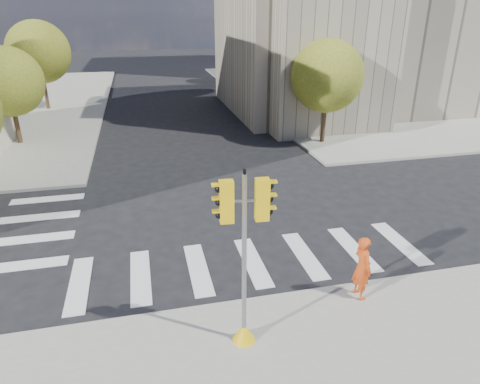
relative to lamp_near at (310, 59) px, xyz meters
name	(u,v)px	position (x,y,z in m)	size (l,w,h in m)	color
ground	(241,233)	(-8.00, -14.00, -4.58)	(160.00, 160.00, 0.00)	black
sidewalk_far_right	(373,90)	(12.00, 12.00, -4.50)	(28.00, 40.00, 0.15)	gray
civic_building	(378,14)	(7.59, 5.12, 2.68)	(26.00, 16.00, 19.39)	#9F927E
tree_lw_mid	(8,82)	(-18.50, 0.00, -0.82)	(4.00, 4.00, 5.77)	#382616
tree_lw_far	(39,52)	(-18.50, 10.00, -0.04)	(4.80, 4.80, 6.95)	#382616
tree_re_near	(327,76)	(-0.50, -4.00, -0.53)	(4.20, 4.20, 6.16)	#382616
tree_re_mid	(268,52)	(-0.50, 8.00, -0.23)	(4.60, 4.60, 6.66)	#382616
tree_re_far	(236,47)	(-0.50, 20.00, -0.71)	(4.00, 4.00, 5.88)	#382616
lamp_near	(310,59)	(0.00, 0.00, 0.00)	(0.35, 0.18, 8.11)	black
lamp_far	(255,44)	(0.00, 14.00, 0.00)	(0.35, 0.18, 8.11)	black
traffic_signal	(244,275)	(-9.28, -19.57, -2.54)	(1.07, 0.56, 4.46)	#E9B70C
photographer	(362,267)	(-5.69, -18.60, -3.49)	(0.68, 0.45, 1.87)	#C84312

